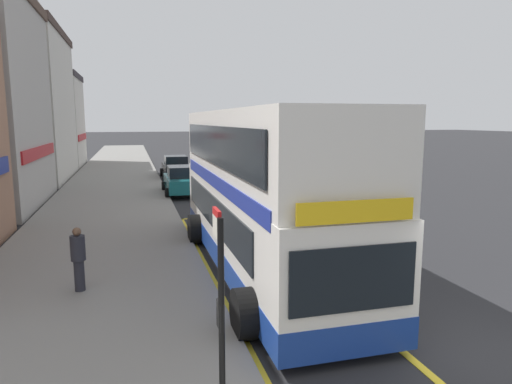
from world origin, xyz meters
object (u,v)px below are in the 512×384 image
at_px(double_decker_bus, 260,196).
at_px(parked_car_teal_distant, 182,181).
at_px(pedestrian_waiting_near_sign, 78,257).
at_px(parked_car_black_ahead, 176,167).
at_px(bus_stop_sign, 220,294).

distance_m(double_decker_bus, parked_car_teal_distant, 13.53).
distance_m(double_decker_bus, pedestrian_waiting_near_sign, 4.90).
bearing_deg(pedestrian_waiting_near_sign, parked_car_black_ahead, 78.80).
xyz_separation_m(parked_car_teal_distant, pedestrian_waiting_near_sign, (-3.97, -14.33, 0.17)).
distance_m(bus_stop_sign, pedestrian_waiting_near_sign, 5.73).
height_order(parked_car_black_ahead, parked_car_teal_distant, same).
bearing_deg(bus_stop_sign, parked_car_teal_distant, 85.46).
height_order(double_decker_bus, pedestrian_waiting_near_sign, double_decker_bus).
distance_m(bus_stop_sign, parked_car_black_ahead, 27.10).
xyz_separation_m(bus_stop_sign, pedestrian_waiting_near_sign, (-2.42, 5.13, -0.80)).
relative_size(bus_stop_sign, parked_car_black_ahead, 0.66).
bearing_deg(parked_car_teal_distant, parked_car_black_ahead, -92.25).
distance_m(double_decker_bus, parked_car_black_ahead, 21.05).
xyz_separation_m(parked_car_black_ahead, pedestrian_waiting_near_sign, (-4.34, -21.89, 0.17)).
bearing_deg(double_decker_bus, pedestrian_waiting_near_sign, -169.46).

